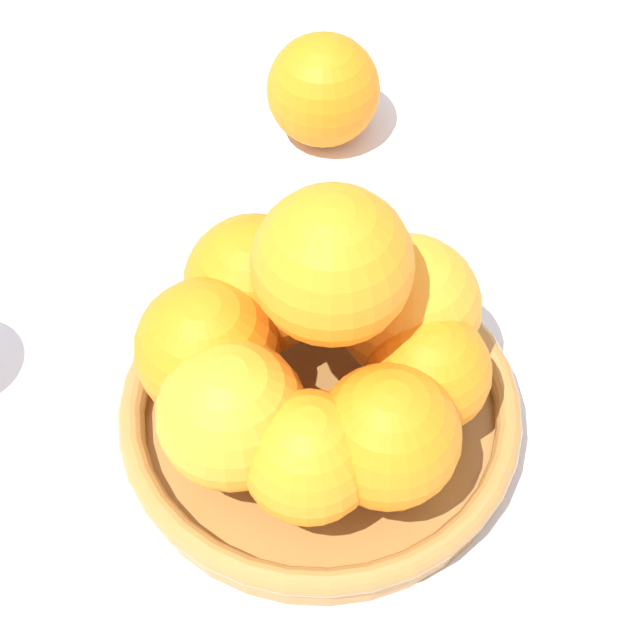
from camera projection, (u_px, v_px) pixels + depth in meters
name	position (u px, v px, depth m)	size (l,w,h in m)	color
ground_plane	(320.00, 426.00, 0.63)	(4.00, 4.00, 0.00)	silver
fruit_bowl	(320.00, 412.00, 0.62)	(0.23, 0.23, 0.03)	#A57238
orange_pile	(317.00, 342.00, 0.57)	(0.19, 0.19, 0.15)	orange
stray_orange	(323.00, 90.00, 0.76)	(0.08, 0.08, 0.08)	orange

